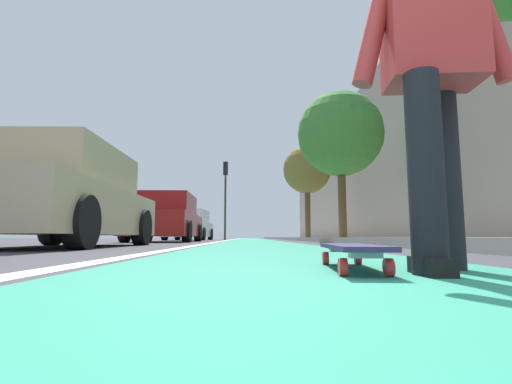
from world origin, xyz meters
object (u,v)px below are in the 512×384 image
object	(u,v)px
skater_person	(431,60)
traffic_light	(225,186)
parked_car_far	(189,226)
street_tree_far	(307,170)
parked_car_mid	(166,219)
parked_car_near	(64,200)
skateboard	(351,249)
street_tree_mid	(340,134)

from	to	relation	value
skater_person	traffic_light	size ratio (longest dim) A/B	0.35
parked_car_far	skater_person	bearing A→B (deg)	-168.02
parked_car_far	street_tree_far	xyz separation A→B (m)	(1.24, -6.12, 3.06)
parked_car_mid	parked_car_far	xyz separation A→B (m)	(6.89, 0.29, -0.01)
skater_person	parked_car_near	size ratio (longest dim) A/B	0.40
skateboard	skater_person	xyz separation A→B (m)	(-0.15, -0.35, 0.84)
street_tree_mid	parked_car_far	bearing A→B (deg)	45.24
street_tree_far	parked_car_mid	bearing A→B (deg)	144.40
parked_car_far	street_tree_far	size ratio (longest dim) A/B	0.86
skateboard	street_tree_far	world-z (taller)	street_tree_far
traffic_light	parked_car_far	bearing A→B (deg)	158.62
skater_person	street_tree_mid	bearing A→B (deg)	-12.35
skateboard	parked_car_near	distance (m)	5.20
parked_car_mid	traffic_light	size ratio (longest dim) A/B	0.88
skater_person	parked_car_far	xyz separation A→B (m)	(17.26, 3.66, -0.24)
skater_person	parked_car_near	world-z (taller)	skater_person
street_tree_mid	street_tree_far	size ratio (longest dim) A/B	1.03
parked_car_near	skateboard	bearing A→B (deg)	-141.14
skateboard	parked_car_near	size ratio (longest dim) A/B	0.21
parked_car_mid	traffic_light	distance (m)	11.22
parked_car_far	traffic_light	bearing A→B (deg)	-21.38
street_tree_far	skateboard	bearing A→B (deg)	171.33
parked_car_mid	skater_person	bearing A→B (deg)	-161.99
skater_person	parked_car_mid	size ratio (longest dim) A/B	0.39
parked_car_mid	parked_car_far	bearing A→B (deg)	2.42
skater_person	parked_car_near	bearing A→B (deg)	40.69
parked_car_near	traffic_light	xyz separation A→B (m)	(17.05, -1.47, 2.53)
parked_car_near	street_tree_mid	distance (m)	9.74
parked_car_near	street_tree_far	xyz separation A→B (m)	(14.33, -6.04, 3.04)
street_tree_mid	skater_person	bearing A→B (deg)	167.65
skater_person	parked_car_far	size ratio (longest dim) A/B	0.37
parked_car_mid	parked_car_far	world-z (taller)	parked_car_mid
skater_person	traffic_light	world-z (taller)	traffic_light
street_tree_far	parked_car_far	bearing A→B (deg)	101.46
parked_car_mid	street_tree_far	size ratio (longest dim) A/B	0.82
parked_car_near	parked_car_far	bearing A→B (deg)	0.34
parked_car_near	street_tree_mid	xyz separation A→B (m)	(7.03, -6.04, 3.00)
skater_person	street_tree_mid	xyz separation A→B (m)	(11.20, -2.45, 2.78)
parked_car_near	parked_car_far	distance (m)	13.09
skateboard	skater_person	world-z (taller)	skater_person
skateboard	traffic_light	xyz separation A→B (m)	(21.08, 1.77, 3.15)
parked_car_near	parked_car_far	xyz separation A→B (m)	(13.09, 0.08, -0.02)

